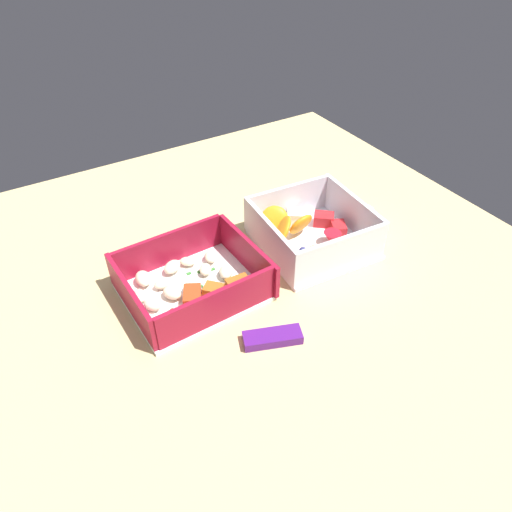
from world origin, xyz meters
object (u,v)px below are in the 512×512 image
(pasta_container, at_px, (191,283))
(candy_bar, at_px, (273,338))
(fruit_bowl, at_px, (309,232))
(paper_cup_liner, at_px, (362,215))

(pasta_container, xyz_separation_m, candy_bar, (-0.05, 0.12, -0.01))
(fruit_bowl, relative_size, candy_bar, 2.29)
(fruit_bowl, distance_m, paper_cup_liner, 0.11)
(pasta_container, height_order, candy_bar, pasta_container)
(pasta_container, xyz_separation_m, fruit_bowl, (-0.19, -0.01, 0.00))
(fruit_bowl, xyz_separation_m, paper_cup_liner, (-0.11, -0.01, -0.01))
(pasta_container, bearing_deg, paper_cup_liner, 179.96)
(fruit_bowl, bearing_deg, pasta_container, 1.81)
(pasta_container, distance_m, paper_cup_liner, 0.30)
(fruit_bowl, distance_m, candy_bar, 0.20)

